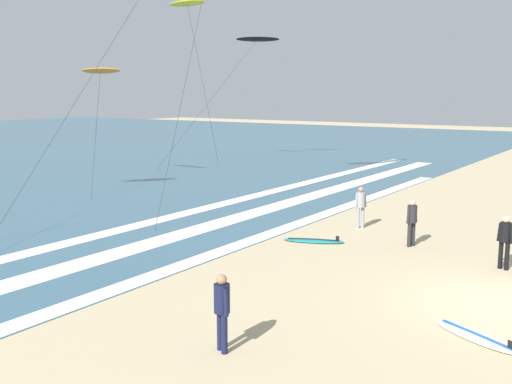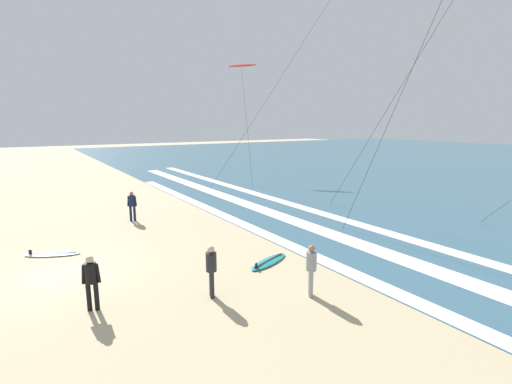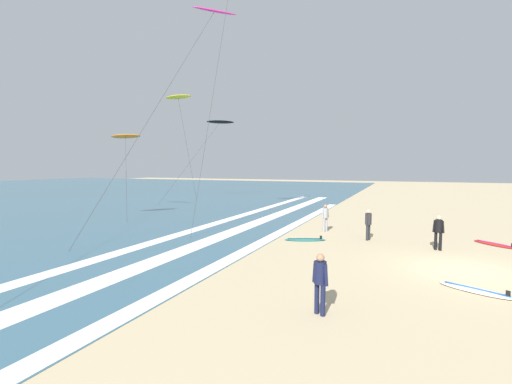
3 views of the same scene
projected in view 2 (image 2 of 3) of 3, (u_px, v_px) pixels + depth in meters
name	position (u px, v px, depth m)	size (l,w,h in m)	color
ground_plane	(58.00, 275.00, 12.67)	(160.00, 160.00, 0.00)	tan
wave_foam_shoreline	(279.00, 240.00, 16.31)	(39.13, 0.70, 0.01)	white
wave_foam_mid_break	(323.00, 231.00, 17.69)	(54.31, 1.09, 0.01)	white
wave_foam_outer_break	(355.00, 223.00, 19.14)	(56.64, 0.83, 0.01)	white
surfer_left_far	(91.00, 278.00, 10.11)	(0.32, 0.51, 1.60)	black
surfer_mid_group	(211.00, 267.00, 10.91)	(0.51, 0.32, 1.60)	#232328
surfer_left_near	(132.00, 204.00, 19.42)	(0.32, 0.49, 1.60)	#141938
surfer_foreground_main	(311.00, 266.00, 10.97)	(0.46, 0.37, 1.60)	gray
surfboard_right_spare	(269.00, 262.00, 13.75)	(1.34, 2.17, 0.25)	teal
surfboard_foreground_flat	(53.00, 254.00, 14.54)	(1.45, 2.15, 0.25)	silver
kite_red_far_left	(241.00, 66.00, 36.84)	(9.15, 4.84, 11.05)	red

